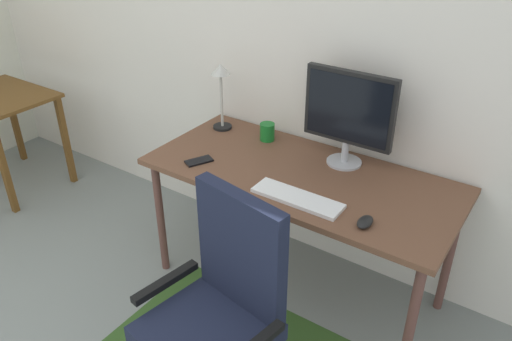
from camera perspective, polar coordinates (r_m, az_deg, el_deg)
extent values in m
cube|color=silver|center=(2.82, 3.34, 15.30)|extent=(6.00, 0.10, 2.60)
cube|color=brown|center=(2.53, 5.07, -0.57)|extent=(1.57, 0.71, 0.03)
cylinder|color=brown|center=(2.91, -10.76, -5.31)|extent=(0.04, 0.04, 0.72)
cylinder|color=brown|center=(2.33, 17.03, -16.76)|extent=(0.04, 0.04, 0.72)
cylinder|color=brown|center=(3.27, -3.64, -0.46)|extent=(0.04, 0.04, 0.72)
cylinder|color=brown|center=(2.78, 21.08, -8.91)|extent=(0.04, 0.04, 0.72)
cylinder|color=#B2B2B7|center=(2.64, 9.93, 0.97)|extent=(0.18, 0.18, 0.01)
cylinder|color=#B2B2B7|center=(2.61, 10.05, 2.15)|extent=(0.04, 0.04, 0.11)
cube|color=black|center=(2.51, 10.53, 7.01)|extent=(0.47, 0.04, 0.37)
cube|color=black|center=(2.49, 10.33, 6.86)|extent=(0.43, 0.00, 0.33)
cube|color=white|center=(2.30, 4.70, -3.13)|extent=(0.43, 0.13, 0.02)
ellipsoid|color=black|center=(2.18, 12.24, -5.72)|extent=(0.06, 0.10, 0.03)
cylinder|color=#176D25|center=(2.82, 1.28, 4.40)|extent=(0.08, 0.08, 0.10)
cube|color=black|center=(2.62, -6.48, 1.08)|extent=(0.12, 0.16, 0.01)
cylinder|color=black|center=(2.98, -3.81, 4.96)|extent=(0.11, 0.11, 0.01)
cylinder|color=beige|center=(2.92, -3.92, 7.90)|extent=(0.02, 0.02, 0.31)
cone|color=beige|center=(2.85, -4.05, 11.39)|extent=(0.11, 0.11, 0.06)
cube|color=#191E33|center=(2.06, -5.61, -17.87)|extent=(0.52, 0.52, 0.08)
cube|color=#191E33|center=(1.95, -1.72, -9.06)|extent=(0.43, 0.13, 0.51)
cube|color=black|center=(2.13, -10.20, -12.32)|extent=(0.09, 0.32, 0.03)
cube|color=brown|center=(3.77, -26.63, 0.23)|extent=(0.04, 0.04, 0.69)
cube|color=brown|center=(4.50, -25.68, 5.09)|extent=(0.04, 0.04, 0.69)
cube|color=brown|center=(3.99, -20.73, 3.15)|extent=(0.04, 0.04, 0.69)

